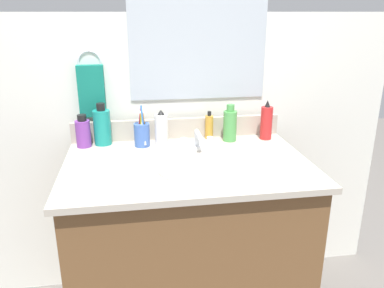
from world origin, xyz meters
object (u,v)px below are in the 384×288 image
bottle_oil_amber (209,127)px  bottle_lotion_white (161,129)px  bottle_spray_red (266,122)px  bottle_mouthwash_teal (102,127)px  cup_blue_plastic (142,133)px  hand_towel (92,91)px  bottle_toner_green (230,125)px  faucet (197,143)px  bottle_cream_purple (83,132)px

bottle_oil_amber → bottle_lotion_white: bearing=-166.6°
bottle_spray_red → bottle_oil_amber: bottle_spray_red is taller
bottle_lotion_white → bottle_mouthwash_teal: size_ratio=0.85×
bottle_lotion_white → cup_blue_plastic: 0.08m
bottle_spray_red → cup_blue_plastic: (-0.55, -0.01, -0.02)m
bottle_oil_amber → bottle_mouthwash_teal: bearing=-179.2°
hand_towel → bottle_mouthwash_teal: size_ratio=1.23×
bottle_toner_green → bottle_mouthwash_teal: size_ratio=0.91×
faucet → bottle_toner_green: bearing=28.7°
faucet → hand_towel: bearing=156.6°
bottle_lotion_white → bottle_toner_green: size_ratio=0.94×
bottle_spray_red → bottle_mouthwash_teal: bearing=176.9°
hand_towel → cup_blue_plastic: size_ratio=1.25×
bottle_toner_green → bottle_lotion_white: bearing=-178.7°
faucet → bottle_cream_purple: size_ratio=1.16×
bottle_lotion_white → bottle_oil_amber: bearing=13.4°
faucet → bottle_cream_purple: (-0.47, 0.11, 0.03)m
bottle_toner_green → bottle_spray_red: (0.17, -0.00, 0.01)m
bottle_lotion_white → bottle_oil_amber: (0.22, 0.05, -0.02)m
faucet → bottle_lotion_white: bearing=150.0°
faucet → cup_blue_plastic: (-0.22, 0.07, 0.03)m
bottle_oil_amber → cup_blue_plastic: 0.31m
bottle_oil_amber → bottle_cream_purple: bearing=-177.2°
faucet → bottle_cream_purple: bearing=167.2°
bottle_toner_green → bottle_oil_amber: bottle_toner_green is taller
hand_towel → bottle_oil_amber: (0.50, -0.05, -0.17)m
hand_towel → bottle_cream_purple: bearing=-117.4°
hand_towel → bottle_toner_green: hand_towel is taller
hand_towel → bottle_lotion_white: size_ratio=1.44×
bottle_oil_amber → bottle_spray_red: bearing=-10.4°
bottle_spray_red → bottle_oil_amber: 0.25m
hand_towel → cup_blue_plastic: 0.28m
bottle_lotion_white → bottle_toner_green: (0.30, 0.01, 0.00)m
faucet → bottle_toner_green: (0.16, 0.09, 0.04)m
hand_towel → bottle_mouthwash_teal: (0.04, -0.06, -0.14)m
bottle_mouthwash_teal → bottle_oil_amber: bearing=0.8°
bottle_spray_red → bottle_mouthwash_teal: bottle_mouthwash_teal is taller
bottle_toner_green → bottle_mouthwash_teal: (-0.55, 0.04, 0.01)m
bottle_spray_red → cup_blue_plastic: 0.55m
faucet → bottle_spray_red: bottle_spray_red is taller
faucet → bottle_oil_amber: (0.08, 0.13, 0.03)m
hand_towel → bottle_toner_green: size_ratio=1.35×
bottle_cream_purple → bottle_mouthwash_teal: bearing=14.4°
bottle_lotion_white → bottle_cream_purple: (-0.33, 0.02, -0.01)m
bottle_lotion_white → bottle_mouthwash_teal: 0.25m
bottle_spray_red → bottle_cream_purple: bottle_spray_red is taller
faucet → bottle_oil_amber: 0.16m
bottle_cream_purple → faucet: bearing=-12.8°
hand_towel → bottle_cream_purple: hand_towel is taller
bottle_spray_red → bottle_oil_amber: bearing=169.6°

